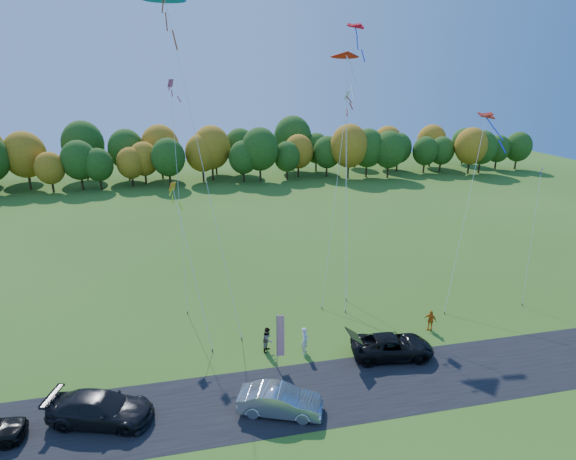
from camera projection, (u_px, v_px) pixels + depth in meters
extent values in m
plane|color=#345E19|center=(306.00, 354.00, 30.73)|extent=(160.00, 160.00, 0.00)
cube|color=black|center=(323.00, 392.00, 27.02)|extent=(90.00, 6.00, 0.01)
imported|color=black|center=(392.00, 346.00, 30.30)|extent=(5.78, 3.22, 1.53)
imported|color=#A7A7AB|center=(280.00, 401.00, 25.14)|extent=(5.01, 3.21, 1.56)
imported|color=black|center=(101.00, 409.00, 24.48)|extent=(6.11, 3.82, 1.65)
imported|color=silver|center=(305.00, 341.00, 30.56)|extent=(0.72, 0.84, 1.95)
imported|color=gray|center=(268.00, 339.00, 30.86)|extent=(1.01, 1.08, 1.78)
imported|color=orange|center=(430.00, 320.00, 33.47)|extent=(0.90, 0.96, 1.60)
cylinder|color=#999999|center=(277.00, 342.00, 28.64)|extent=(0.06, 0.06, 3.90)
cube|color=red|center=(281.00, 336.00, 28.58)|extent=(0.49, 0.06, 2.93)
cube|color=navy|center=(280.00, 321.00, 28.26)|extent=(0.49, 0.05, 0.76)
cylinder|color=#4C3F33|center=(242.00, 339.00, 32.38)|extent=(0.08, 0.08, 0.20)
cylinder|color=#4C3F33|center=(322.00, 308.00, 36.74)|extent=(0.08, 0.08, 0.20)
cube|color=red|center=(356.00, 26.00, 42.42)|extent=(3.30, 1.14, 1.25)
cylinder|color=#4C3F33|center=(345.00, 311.00, 36.16)|extent=(0.08, 0.08, 0.20)
cone|color=red|center=(346.00, 54.00, 39.75)|extent=(2.69, 2.05, 2.94)
cylinder|color=#4C3F33|center=(445.00, 313.00, 35.95)|extent=(0.08, 0.08, 0.20)
cube|color=red|center=(486.00, 116.00, 39.35)|extent=(3.31, 1.15, 1.26)
cylinder|color=#4C3F33|center=(212.00, 350.00, 31.00)|extent=(0.08, 0.08, 0.20)
cube|color=orange|center=(172.00, 187.00, 34.02)|extent=(1.13, 1.13, 1.34)
cylinder|color=#4C3F33|center=(346.00, 300.00, 38.07)|extent=(0.08, 0.08, 0.20)
cube|color=white|center=(347.00, 95.00, 39.96)|extent=(1.30, 1.30, 1.55)
cylinder|color=#4C3F33|center=(187.00, 313.00, 35.97)|extent=(0.08, 0.08, 0.20)
cube|color=#C34171|center=(171.00, 83.00, 37.32)|extent=(1.11, 1.11, 1.31)
cylinder|color=#4C3F33|center=(522.00, 305.00, 37.25)|extent=(0.08, 0.08, 0.20)
cube|color=#420CB3|center=(541.00, 171.00, 37.69)|extent=(0.97, 0.97, 1.15)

